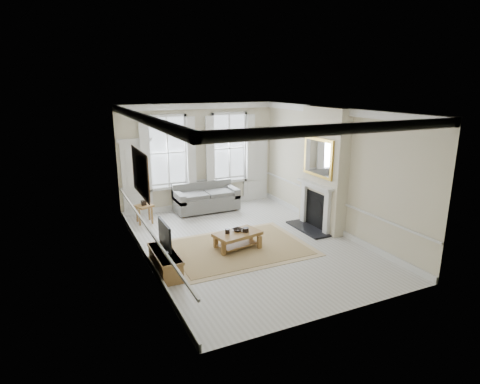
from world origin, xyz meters
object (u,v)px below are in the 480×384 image
sofa (206,199)px  side_table (144,209)px  coffee_table (238,236)px  tv_stand (165,262)px

sofa → side_table: 2.09m
side_table → coffee_table: side_table is taller
side_table → sofa: bearing=9.9°
side_table → tv_stand: 3.45m
coffee_table → tv_stand: bearing=-176.9°
side_table → tv_stand: size_ratio=0.44×
coffee_table → tv_stand: tv_stand is taller
tv_stand → coffee_table: bearing=14.7°
tv_stand → sofa: bearing=58.3°
sofa → coffee_table: sofa is taller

